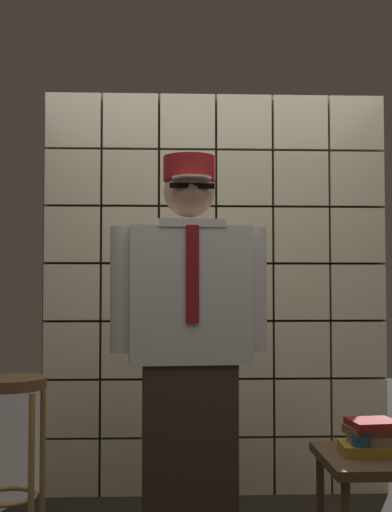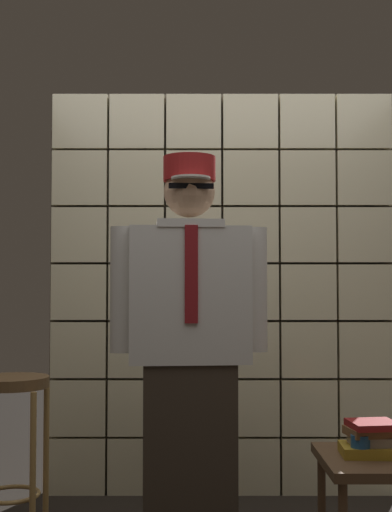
% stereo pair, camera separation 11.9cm
% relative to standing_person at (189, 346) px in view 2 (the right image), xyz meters
% --- Properties ---
extents(glass_block_wall, '(2.01, 0.10, 2.34)m').
position_rel_standing_person_xyz_m(glass_block_wall, '(0.18, 0.93, 0.23)').
color(glass_block_wall, beige).
rests_on(glass_block_wall, ground).
extents(standing_person, '(0.70, 0.31, 1.76)m').
position_rel_standing_person_xyz_m(standing_person, '(0.00, 0.00, 0.00)').
color(standing_person, '#382D23').
rests_on(standing_person, ground).
extents(bar_stool, '(0.34, 0.34, 0.77)m').
position_rel_standing_person_xyz_m(bar_stool, '(-0.82, 0.14, -0.35)').
color(bar_stool, brown).
rests_on(bar_stool, ground).
extents(side_table, '(0.52, 0.52, 0.48)m').
position_rel_standing_person_xyz_m(side_table, '(0.81, -0.18, -0.50)').
color(side_table, '#513823').
rests_on(side_table, ground).
extents(book_stack, '(0.25, 0.21, 0.14)m').
position_rel_standing_person_xyz_m(book_stack, '(0.76, -0.17, -0.37)').
color(book_stack, olive).
rests_on(book_stack, side_table).
extents(coffee_mug, '(0.13, 0.08, 0.09)m').
position_rel_standing_person_xyz_m(coffee_mug, '(0.70, -0.21, -0.39)').
color(coffee_mug, navy).
rests_on(coffee_mug, side_table).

